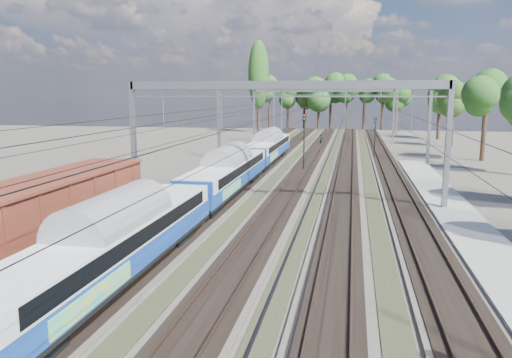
% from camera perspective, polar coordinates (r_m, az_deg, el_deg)
% --- Properties ---
extents(track_bed, '(21.00, 130.00, 0.34)m').
position_cam_1_polar(track_bed, '(51.72, 5.21, 0.79)').
color(track_bed, '#47423A').
rests_on(track_bed, ground).
extents(platform, '(3.00, 70.00, 0.30)m').
position_cam_1_polar(platform, '(27.92, 25.09, -7.75)').
color(platform, gray).
rests_on(platform, ground).
extents(catenary, '(25.65, 130.00, 9.00)m').
position_cam_1_polar(catenary, '(58.75, 6.40, 8.01)').
color(catenary, gray).
rests_on(catenary, ground).
extents(tree_belt, '(40.32, 99.36, 11.98)m').
position_cam_1_polar(tree_belt, '(99.04, 12.65, 9.61)').
color(tree_belt, black).
rests_on(tree_belt, ground).
extents(poplar, '(4.40, 4.40, 19.04)m').
position_cam_1_polar(poplar, '(105.74, 0.30, 11.77)').
color(poplar, black).
rests_on(poplar, ground).
extents(emu_train, '(2.73, 57.85, 3.99)m').
position_cam_1_polar(emu_train, '(39.01, -3.35, 1.24)').
color(emu_train, black).
rests_on(emu_train, ground).
extents(freight_boxcar, '(3.22, 15.56, 4.01)m').
position_cam_1_polar(freight_boxcar, '(25.25, -23.30, -3.99)').
color(freight_boxcar, black).
rests_on(freight_boxcar, ground).
extents(worker, '(0.47, 0.65, 1.65)m').
position_cam_1_polar(worker, '(81.48, 7.47, 4.52)').
color(worker, black).
rests_on(worker, ground).
extents(signal_near, '(0.42, 0.38, 6.01)m').
position_cam_1_polar(signal_near, '(52.96, 5.53, 5.03)').
color(signal_near, black).
rests_on(signal_near, ground).
extents(signal_far, '(0.33, 0.30, 5.21)m').
position_cam_1_polar(signal_far, '(65.85, 13.46, 5.28)').
color(signal_far, black).
rests_on(signal_far, ground).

